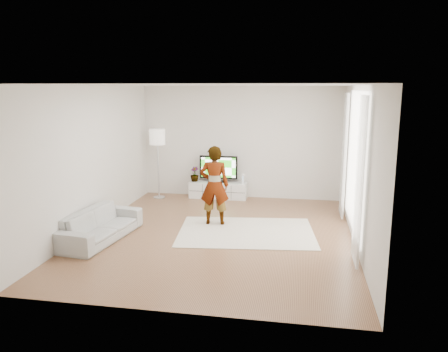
% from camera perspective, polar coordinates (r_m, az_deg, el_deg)
% --- Properties ---
extents(floor, '(6.00, 6.00, 0.00)m').
position_cam_1_polar(floor, '(8.42, -0.73, -7.63)').
color(floor, '#966744').
rests_on(floor, ground).
extents(ceiling, '(6.00, 6.00, 0.00)m').
position_cam_1_polar(ceiling, '(7.95, -0.78, 11.81)').
color(ceiling, white).
rests_on(ceiling, wall_back).
extents(wall_left, '(0.02, 6.00, 2.80)m').
position_cam_1_polar(wall_left, '(8.88, -16.82, 2.21)').
color(wall_left, silver).
rests_on(wall_left, floor).
extents(wall_right, '(0.02, 6.00, 2.80)m').
position_cam_1_polar(wall_right, '(7.99, 17.15, 1.20)').
color(wall_right, silver).
rests_on(wall_right, floor).
extents(wall_back, '(5.00, 0.02, 2.80)m').
position_cam_1_polar(wall_back, '(11.00, 2.20, 4.40)').
color(wall_back, silver).
rests_on(wall_back, floor).
extents(wall_front, '(5.00, 0.02, 2.80)m').
position_cam_1_polar(wall_front, '(5.22, -6.99, -3.67)').
color(wall_front, silver).
rests_on(wall_front, floor).
extents(window, '(0.01, 2.60, 2.50)m').
position_cam_1_polar(window, '(8.27, 16.79, 1.91)').
color(window, white).
rests_on(window, wall_right).
extents(curtain_near, '(0.04, 0.70, 2.60)m').
position_cam_1_polar(curtain_near, '(7.01, 17.27, -0.61)').
color(curtain_near, white).
rests_on(curtain_near, floor).
extents(curtain_far, '(0.04, 0.70, 2.60)m').
position_cam_1_polar(curtain_far, '(9.55, 15.42, 2.61)').
color(curtain_far, white).
rests_on(curtain_far, floor).
extents(media_console, '(1.45, 0.41, 0.41)m').
position_cam_1_polar(media_console, '(11.06, -0.74, -1.84)').
color(media_console, white).
rests_on(media_console, floor).
extents(television, '(0.96, 0.19, 0.67)m').
position_cam_1_polar(television, '(10.97, -0.73, 1.07)').
color(television, black).
rests_on(television, media_console).
extents(game_console, '(0.06, 0.17, 0.23)m').
position_cam_1_polar(game_console, '(10.90, 2.53, -0.35)').
color(game_console, white).
rests_on(game_console, media_console).
extents(potted_plant, '(0.27, 0.27, 0.37)m').
position_cam_1_polar(potted_plant, '(11.11, -3.87, 0.25)').
color(potted_plant, '#3F7238').
rests_on(potted_plant, media_console).
extents(rug, '(2.79, 2.15, 0.01)m').
position_cam_1_polar(rug, '(8.54, 2.92, -7.30)').
color(rug, '#EFE4CC').
rests_on(rug, floor).
extents(player, '(0.63, 0.45, 1.61)m').
position_cam_1_polar(player, '(8.81, -1.26, -1.22)').
color(player, '#334772').
rests_on(player, rug).
extents(sofa, '(0.97, 1.97, 0.55)m').
position_cam_1_polar(sofa, '(8.38, -15.86, -6.16)').
color(sofa, '#AEADA9').
rests_on(sofa, floor).
extents(floor_lamp, '(0.39, 0.39, 1.74)m').
position_cam_1_polar(floor_lamp, '(10.99, -8.70, 4.67)').
color(floor_lamp, silver).
rests_on(floor_lamp, floor).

